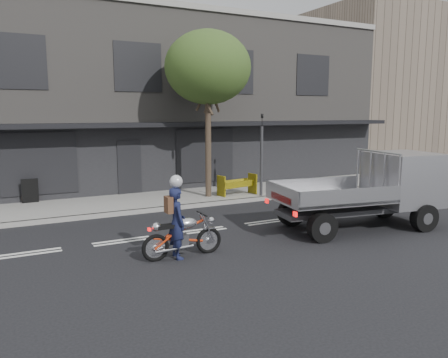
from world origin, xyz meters
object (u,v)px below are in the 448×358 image
at_px(traffic_light_pole, 261,159).
at_px(motorcycle, 183,235).
at_px(street_tree, 208,68).
at_px(flatbed_ute, 390,183).
at_px(sandwich_board, 30,191).
at_px(rider, 177,223).
at_px(construction_barrier, 240,185).

bearing_deg(traffic_light_pole, motorcycle, -136.15).
bearing_deg(street_tree, traffic_light_pole, -23.03).
xyz_separation_m(traffic_light_pole, motorcycle, (-5.57, -5.35, -1.10)).
distance_m(traffic_light_pole, flatbed_ute, 5.62).
bearing_deg(traffic_light_pole, street_tree, 156.97).
xyz_separation_m(street_tree, traffic_light_pole, (2.00, -0.85, -3.63)).
xyz_separation_m(street_tree, sandwich_board, (-6.60, 1.80, -4.66)).
xyz_separation_m(street_tree, motorcycle, (-3.57, -6.20, -4.72)).
bearing_deg(flatbed_ute, rider, -172.25).
distance_m(traffic_light_pole, construction_barrier, 1.37).
bearing_deg(sandwich_board, traffic_light_pole, -17.39).
relative_size(street_tree, traffic_light_pole, 1.93).
xyz_separation_m(traffic_light_pole, rider, (-5.72, -5.35, -0.77)).
bearing_deg(motorcycle, construction_barrier, 50.37).
bearing_deg(motorcycle, rider, -179.76).
relative_size(rider, construction_barrier, 1.12).
distance_m(traffic_light_pole, rider, 7.87).
bearing_deg(street_tree, flatbed_ute, -61.64).
height_order(traffic_light_pole, flatbed_ute, traffic_light_pole).
xyz_separation_m(flatbed_ute, construction_barrier, (-2.19, 5.80, -0.78)).
height_order(street_tree, flatbed_ute, street_tree).
height_order(motorcycle, rider, rider).
xyz_separation_m(construction_barrier, sandwich_board, (-7.80, 2.29, 0.03)).
distance_m(street_tree, construction_barrier, 4.86).
bearing_deg(flatbed_ute, traffic_light_pole, 112.80).
bearing_deg(sandwich_board, rider, -70.50).
distance_m(flatbed_ute, construction_barrier, 6.25).
distance_m(street_tree, motorcycle, 8.57).
bearing_deg(traffic_light_pole, flatbed_ute, -75.63).
distance_m(flatbed_ute, sandwich_board, 12.87).
height_order(street_tree, rider, street_tree).
xyz_separation_m(street_tree, construction_barrier, (1.20, -0.49, -4.68)).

